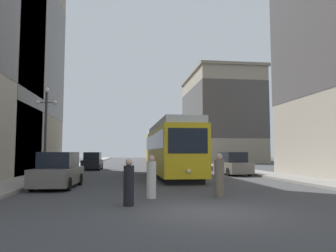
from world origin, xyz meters
The scene contains 13 objects.
ground_plane centered at (0.00, 0.00, 0.00)m, with size 200.00×200.00×0.00m, color #424244.
sidewalk_left centered at (-8.58, 40.00, 0.07)m, with size 2.61×120.00×0.15m, color gray.
sidewalk_right centered at (8.58, 40.00, 0.07)m, with size 2.61×120.00×0.15m, color gray.
streetcar centered at (0.78, 14.53, 2.10)m, with size 2.72×14.03×3.89m.
transit_bus centered at (4.77, 29.11, 1.95)m, with size 2.68×12.59×3.45m.
parked_car_left_near centered at (-5.97, 24.79, 0.84)m, with size 1.96×4.33×1.82m.
parked_car_left_mid centered at (-5.97, 7.59, 0.84)m, with size 2.08×4.45×1.82m.
parked_car_right_far centered at (5.98, 15.47, 0.84)m, with size 2.08×4.36×1.82m.
pedestrian_crossing_near centered at (-2.43, 1.44, 0.74)m, with size 0.36×0.36×1.59m.
pedestrian_crossing_far centered at (1.24, 3.13, 0.82)m, with size 0.40×0.40×1.77m.
pedestrian_on_sidewalk centered at (-1.52, 3.16, 0.80)m, with size 0.38×0.38×1.71m.
lamp_post_left_near centered at (-7.87, 12.64, 4.06)m, with size 1.41×0.36×6.02m.
building_right_corner centered at (15.64, 51.02, 8.72)m, with size 12.10×19.68×16.99m.
Camera 1 is at (-2.54, -9.70, 1.81)m, focal length 34.50 mm.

